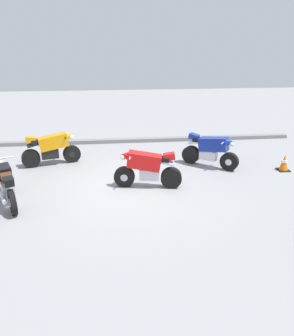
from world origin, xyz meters
The scene contains 7 objects.
ground_plane centered at (0.00, 0.00, 0.00)m, with size 40.00×40.00×0.00m, color gray.
curb_edge centered at (0.00, 4.60, 0.07)m, with size 14.00×0.30×0.15m, color gray.
motorcycle_blue_sportbike centered at (2.71, 1.48, 0.59)m, with size 1.67×1.33×1.14m.
motorcycle_orange_sportbike centered at (-2.57, 2.23, 0.59)m, with size 1.93×0.83×1.14m.
motorcycle_black_cruiser centered at (-3.25, -0.54, 0.52)m, with size 1.01×1.95×1.09m.
motorcycle_red_sportbike centered at (0.46, 0.06, 0.59)m, with size 1.96×0.70×1.14m.
traffic_cone centered at (5.02, 0.90, 0.26)m, with size 0.36×0.36×0.53m.
Camera 1 is at (-0.44, -8.55, 3.98)m, focal length 35.00 mm.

